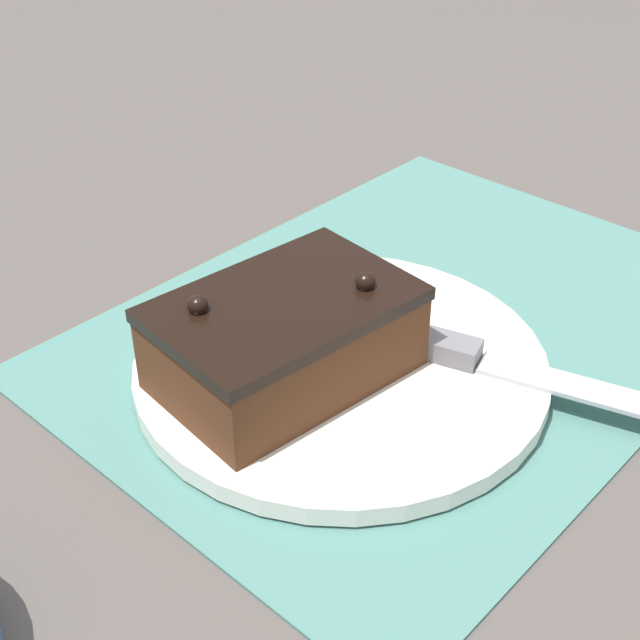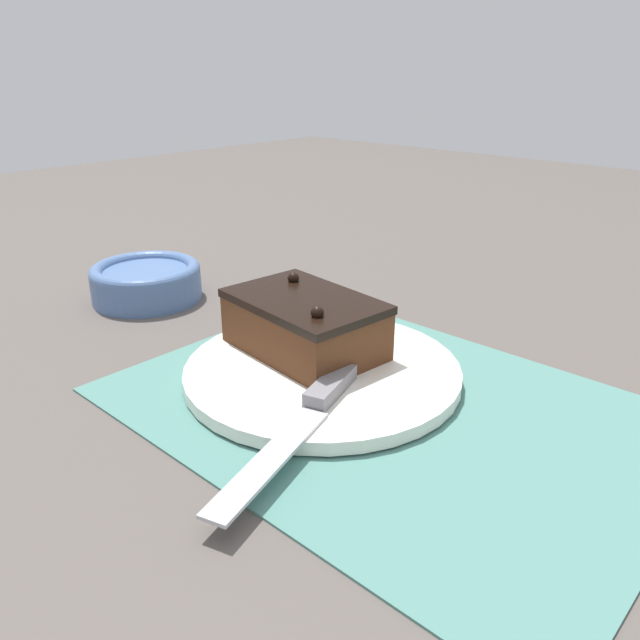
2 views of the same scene
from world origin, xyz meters
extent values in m
plane|color=#544C47|center=(0.00, 0.00, 0.00)|extent=(3.00, 3.00, 0.00)
cube|color=slate|center=(0.00, 0.00, 0.00)|extent=(0.46, 0.34, 0.00)
cylinder|color=white|center=(-0.08, 0.00, 0.01)|extent=(0.26, 0.26, 0.01)
cube|color=#512D19|center=(-0.11, 0.01, 0.04)|extent=(0.16, 0.11, 0.05)
cube|color=black|center=(-0.11, 0.01, 0.07)|extent=(0.16, 0.11, 0.01)
sphere|color=black|center=(-0.15, 0.04, 0.07)|extent=(0.01, 0.01, 0.01)
sphere|color=black|center=(-0.07, -0.01, 0.07)|extent=(0.01, 0.01, 0.01)
cube|color=slate|center=(-0.03, -0.03, 0.02)|extent=(0.04, 0.07, 0.01)
cube|color=#B7BABF|center=(0.00, -0.14, 0.02)|extent=(0.06, 0.15, 0.00)
cylinder|color=#4C6B9E|center=(-0.39, 0.01, 0.02)|extent=(0.14, 0.14, 0.04)
torus|color=#4C6B9E|center=(-0.39, 0.01, 0.04)|extent=(0.14, 0.14, 0.02)
camera|label=1|loc=(-0.41, -0.29, 0.35)|focal=50.00mm
camera|label=2|loc=(0.28, -0.39, 0.28)|focal=35.00mm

